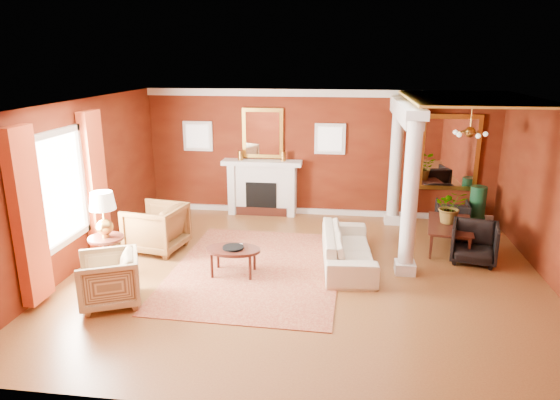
# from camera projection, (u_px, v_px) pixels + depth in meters

# --- Properties ---
(ground) EXTENTS (8.00, 8.00, 0.00)m
(ground) POSITION_uv_depth(u_px,v_px,m) (305.00, 275.00, 8.57)
(ground) COLOR brown
(ground) RESTS_ON ground
(room_shell) EXTENTS (8.04, 7.04, 2.92)m
(room_shell) POSITION_uv_depth(u_px,v_px,m) (307.00, 159.00, 8.01)
(room_shell) COLOR #62220D
(room_shell) RESTS_ON ground
(fireplace) EXTENTS (1.85, 0.42, 1.29)m
(fireplace) POSITION_uv_depth(u_px,v_px,m) (262.00, 187.00, 11.71)
(fireplace) COLOR silver
(fireplace) RESTS_ON ground
(overmantel_mirror) EXTENTS (0.95, 0.07, 1.15)m
(overmantel_mirror) POSITION_uv_depth(u_px,v_px,m) (263.00, 133.00, 11.49)
(overmantel_mirror) COLOR gold
(overmantel_mirror) RESTS_ON fireplace
(flank_window_left) EXTENTS (0.70, 0.07, 0.70)m
(flank_window_left) POSITION_uv_depth(u_px,v_px,m) (198.00, 136.00, 11.73)
(flank_window_left) COLOR silver
(flank_window_left) RESTS_ON room_shell
(flank_window_right) EXTENTS (0.70, 0.07, 0.70)m
(flank_window_right) POSITION_uv_depth(u_px,v_px,m) (330.00, 139.00, 11.34)
(flank_window_right) COLOR silver
(flank_window_right) RESTS_ON room_shell
(left_window) EXTENTS (0.21, 2.55, 2.60)m
(left_window) POSITION_uv_depth(u_px,v_px,m) (64.00, 196.00, 8.09)
(left_window) COLOR white
(left_window) RESTS_ON room_shell
(column_front) EXTENTS (0.36, 0.36, 2.80)m
(column_front) POSITION_uv_depth(u_px,v_px,m) (410.00, 194.00, 8.24)
(column_front) COLOR silver
(column_front) RESTS_ON ground
(column_back) EXTENTS (0.36, 0.36, 2.80)m
(column_back) POSITION_uv_depth(u_px,v_px,m) (396.00, 161.00, 10.81)
(column_back) COLOR silver
(column_back) RESTS_ON ground
(header_beam) EXTENTS (0.30, 3.20, 0.32)m
(header_beam) POSITION_uv_depth(u_px,v_px,m) (405.00, 111.00, 9.43)
(header_beam) COLOR silver
(header_beam) RESTS_ON column_front
(amber_ceiling) EXTENTS (2.30, 3.40, 0.04)m
(amber_ceiling) POSITION_uv_depth(u_px,v_px,m) (471.00, 99.00, 9.08)
(amber_ceiling) COLOR gold
(amber_ceiling) RESTS_ON room_shell
(dining_mirror) EXTENTS (1.30, 0.07, 1.70)m
(dining_mirror) POSITION_uv_depth(u_px,v_px,m) (449.00, 153.00, 11.06)
(dining_mirror) COLOR gold
(dining_mirror) RESTS_ON room_shell
(chandelier) EXTENTS (0.60, 0.62, 0.75)m
(chandelier) POSITION_uv_depth(u_px,v_px,m) (470.00, 132.00, 9.29)
(chandelier) COLOR #B78839
(chandelier) RESTS_ON room_shell
(crown_trim) EXTENTS (8.00, 0.08, 0.16)m
(crown_trim) POSITION_uv_depth(u_px,v_px,m) (320.00, 93.00, 11.08)
(crown_trim) COLOR silver
(crown_trim) RESTS_ON room_shell
(base_trim) EXTENTS (8.00, 0.08, 0.12)m
(base_trim) POSITION_uv_depth(u_px,v_px,m) (317.00, 211.00, 11.85)
(base_trim) COLOR silver
(base_trim) RESTS_ON ground
(rug) EXTENTS (2.97, 3.90, 0.02)m
(rug) POSITION_uv_depth(u_px,v_px,m) (256.00, 269.00, 8.78)
(rug) COLOR maroon
(rug) RESTS_ON ground
(sofa) EXTENTS (0.80, 2.21, 0.85)m
(sofa) POSITION_uv_depth(u_px,v_px,m) (348.00, 243.00, 8.87)
(sofa) COLOR beige
(sofa) RESTS_ON ground
(armchair_leopard) EXTENTS (1.06, 1.11, 1.00)m
(armchair_leopard) POSITION_uv_depth(u_px,v_px,m) (156.00, 226.00, 9.52)
(armchair_leopard) COLOR black
(armchair_leopard) RESTS_ON ground
(armchair_stripe) EXTENTS (1.07, 1.10, 0.87)m
(armchair_stripe) POSITION_uv_depth(u_px,v_px,m) (109.00, 277.00, 7.45)
(armchair_stripe) COLOR #C6B284
(armchair_stripe) RESTS_ON ground
(coffee_table) EXTENTS (0.93, 0.93, 0.47)m
(coffee_table) POSITION_uv_depth(u_px,v_px,m) (233.00, 251.00, 8.47)
(coffee_table) COLOR black
(coffee_table) RESTS_ON ground
(coffee_book) EXTENTS (0.17, 0.06, 0.24)m
(coffee_book) POSITION_uv_depth(u_px,v_px,m) (232.00, 241.00, 8.49)
(coffee_book) COLOR black
(coffee_book) RESTS_ON coffee_table
(side_table) EXTENTS (0.59, 0.59, 1.47)m
(side_table) POSITION_uv_depth(u_px,v_px,m) (104.00, 220.00, 8.30)
(side_table) COLOR black
(side_table) RESTS_ON ground
(dining_table) EXTENTS (0.72, 1.50, 0.80)m
(dining_table) POSITION_uv_depth(u_px,v_px,m) (451.00, 229.00, 9.63)
(dining_table) COLOR black
(dining_table) RESTS_ON ground
(dining_chair_near) EXTENTS (0.93, 0.89, 0.80)m
(dining_chair_near) POSITION_uv_depth(u_px,v_px,m) (474.00, 241.00, 9.01)
(dining_chair_near) COLOR black
(dining_chair_near) RESTS_ON ground
(dining_chair_far) EXTENTS (0.73, 0.69, 0.69)m
(dining_chair_far) POSITION_uv_depth(u_px,v_px,m) (452.00, 214.00, 10.72)
(dining_chair_far) COLOR black
(dining_chair_far) RESTS_ON ground
(green_urn) EXTENTS (0.39, 0.39, 0.92)m
(green_urn) POSITION_uv_depth(u_px,v_px,m) (477.00, 211.00, 10.88)
(green_urn) COLOR #143E23
(green_urn) RESTS_ON ground
(potted_plant) EXTENTS (0.61, 0.67, 0.51)m
(potted_plant) POSITION_uv_depth(u_px,v_px,m) (452.00, 195.00, 9.51)
(potted_plant) COLOR #26591E
(potted_plant) RESTS_ON dining_table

